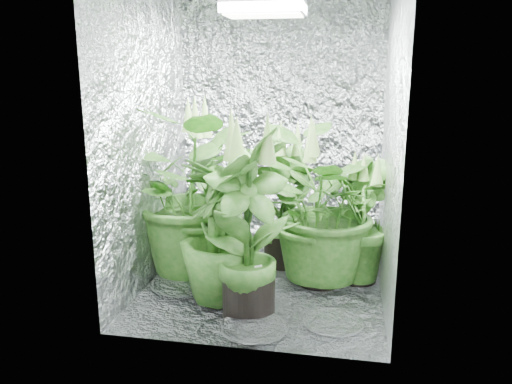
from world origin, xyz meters
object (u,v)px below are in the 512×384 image
object	(u,v)px
grow_lamp	(264,8)
plant_d	(220,232)
plant_a	(196,192)
plant_e	(321,207)
plant_b	(283,201)
plant_c	(359,223)
circulation_fan	(352,242)
plant_f	(248,225)

from	to	relation	value
grow_lamp	plant_d	size ratio (longest dim) A/B	0.50
plant_a	plant_e	size ratio (longest dim) A/B	1.18
plant_b	plant_c	xyz separation A→B (m)	(0.56, -0.20, -0.08)
plant_d	circulation_fan	bearing A→B (deg)	46.41
plant_e	plant_f	world-z (taller)	plant_f
plant_d	plant_e	distance (m)	0.73
plant_e	circulation_fan	bearing A→B (deg)	64.85
plant_c	plant_f	xyz separation A→B (m)	(-0.66, -0.65, 0.15)
plant_c	plant_d	size ratio (longest dim) A/B	0.93
grow_lamp	plant_a	distance (m)	1.31
plant_b	plant_c	distance (m)	0.60
plant_b	plant_f	size ratio (longest dim) A/B	0.89
plant_d	circulation_fan	size ratio (longest dim) A/B	2.82
plant_f	circulation_fan	xyz separation A→B (m)	(0.62, 1.03, -0.42)
plant_a	circulation_fan	size ratio (longest dim) A/B	3.81
plant_b	plant_e	xyz separation A→B (m)	(0.30, -0.30, 0.05)
grow_lamp	plant_f	bearing A→B (deg)	-92.50
plant_e	circulation_fan	distance (m)	0.66
grow_lamp	plant_c	distance (m)	1.56
grow_lamp	plant_b	bearing A→B (deg)	80.23
grow_lamp	plant_d	distance (m)	1.40
plant_a	plant_c	world-z (taller)	plant_a
plant_e	circulation_fan	size ratio (longest dim) A/B	3.24
grow_lamp	plant_c	xyz separation A→B (m)	(0.64, 0.24, -1.40)
grow_lamp	plant_c	world-z (taller)	grow_lamp
grow_lamp	plant_a	world-z (taller)	grow_lamp
plant_b	circulation_fan	size ratio (longest dim) A/B	3.07
plant_b	plant_c	world-z (taller)	plant_b
plant_c	circulation_fan	xyz separation A→B (m)	(-0.04, 0.37, -0.27)
circulation_fan	plant_b	bearing A→B (deg)	-168.57
plant_b	circulation_fan	xyz separation A→B (m)	(0.52, 0.17, -0.36)
plant_a	plant_e	xyz separation A→B (m)	(0.88, 0.02, -0.07)
plant_a	plant_c	distance (m)	1.17
plant_a	plant_f	size ratio (longest dim) A/B	1.10
circulation_fan	plant_f	bearing A→B (deg)	-128.00
plant_f	plant_a	bearing A→B (deg)	132.17
plant_b	circulation_fan	distance (m)	0.66
plant_b	plant_e	bearing A→B (deg)	-45.19
plant_d	circulation_fan	xyz separation A→B (m)	(0.83, 0.87, -0.31)
grow_lamp	plant_e	xyz separation A→B (m)	(0.38, 0.14, -1.27)
plant_c	plant_e	world-z (taller)	plant_e
plant_c	plant_e	distance (m)	0.31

